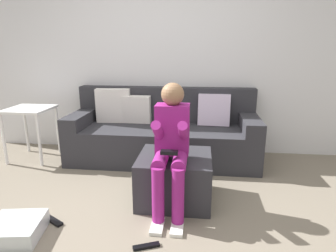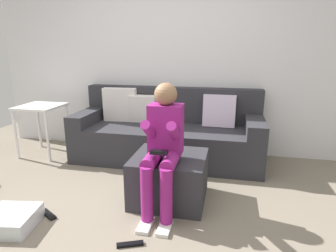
{
  "view_description": "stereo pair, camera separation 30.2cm",
  "coord_description": "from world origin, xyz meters",
  "px_view_note": "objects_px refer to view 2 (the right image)",
  "views": [
    {
      "loc": [
        0.51,
        -1.96,
        1.41
      ],
      "look_at": [
        0.17,
        1.04,
        0.59
      ],
      "focal_mm": 30.98,
      "sensor_mm": 36.0,
      "label": 1
    },
    {
      "loc": [
        0.81,
        -1.91,
        1.41
      ],
      "look_at": [
        0.17,
        1.04,
        0.59
      ],
      "focal_mm": 30.98,
      "sensor_mm": 36.0,
      "label": 2
    }
  ],
  "objects_px": {
    "remote_near_ottoman": "(130,244)",
    "side_table": "(41,114)",
    "person_seated": "(163,143)",
    "ottoman": "(169,178)",
    "storage_bin": "(11,220)",
    "remote_by_storage_bin": "(48,214)",
    "couch_sectional": "(167,134)"
  },
  "relations": [
    {
      "from": "ottoman",
      "to": "remote_near_ottoman",
      "type": "xyz_separation_m",
      "value": [
        -0.14,
        -0.73,
        -0.21
      ]
    },
    {
      "from": "side_table",
      "to": "remote_near_ottoman",
      "type": "distance_m",
      "value": 2.46
    },
    {
      "from": "remote_near_ottoman",
      "to": "remote_by_storage_bin",
      "type": "height_order",
      "value": "same"
    },
    {
      "from": "person_seated",
      "to": "ottoman",
      "type": "bearing_deg",
      "value": 85.09
    },
    {
      "from": "storage_bin",
      "to": "side_table",
      "type": "distance_m",
      "value": 1.83
    },
    {
      "from": "ottoman",
      "to": "storage_bin",
      "type": "distance_m",
      "value": 1.37
    },
    {
      "from": "side_table",
      "to": "ottoman",
      "type": "bearing_deg",
      "value": -24.07
    },
    {
      "from": "person_seated",
      "to": "remote_near_ottoman",
      "type": "bearing_deg",
      "value": -102.96
    },
    {
      "from": "remote_near_ottoman",
      "to": "storage_bin",
      "type": "bearing_deg",
      "value": 156.89
    },
    {
      "from": "couch_sectional",
      "to": "remote_by_storage_bin",
      "type": "xyz_separation_m",
      "value": [
        -0.72,
        -1.56,
        -0.32
      ]
    },
    {
      "from": "side_table",
      "to": "remote_near_ottoman",
      "type": "xyz_separation_m",
      "value": [
        1.79,
        -1.59,
        -0.55
      ]
    },
    {
      "from": "person_seated",
      "to": "storage_bin",
      "type": "distance_m",
      "value": 1.38
    },
    {
      "from": "storage_bin",
      "to": "remote_near_ottoman",
      "type": "height_order",
      "value": "storage_bin"
    },
    {
      "from": "storage_bin",
      "to": "remote_near_ottoman",
      "type": "bearing_deg",
      "value": -0.86
    },
    {
      "from": "storage_bin",
      "to": "couch_sectional",
      "type": "bearing_deg",
      "value": 62.8
    },
    {
      "from": "couch_sectional",
      "to": "person_seated",
      "type": "bearing_deg",
      "value": -79.4
    },
    {
      "from": "side_table",
      "to": "remote_by_storage_bin",
      "type": "relative_size",
      "value": 3.39
    },
    {
      "from": "ottoman",
      "to": "remote_near_ottoman",
      "type": "height_order",
      "value": "ottoman"
    },
    {
      "from": "couch_sectional",
      "to": "storage_bin",
      "type": "relative_size",
      "value": 6.21
    },
    {
      "from": "couch_sectional",
      "to": "ottoman",
      "type": "xyz_separation_m",
      "value": [
        0.25,
        -1.05,
        -0.11
      ]
    },
    {
      "from": "remote_by_storage_bin",
      "to": "side_table",
      "type": "bearing_deg",
      "value": 155.82
    },
    {
      "from": "ottoman",
      "to": "remote_near_ottoman",
      "type": "distance_m",
      "value": 0.77
    },
    {
      "from": "couch_sectional",
      "to": "storage_bin",
      "type": "xyz_separation_m",
      "value": [
        -0.91,
        -1.77,
        -0.27
      ]
    },
    {
      "from": "remote_near_ottoman",
      "to": "side_table",
      "type": "bearing_deg",
      "value": 116.12
    },
    {
      "from": "person_seated",
      "to": "storage_bin",
      "type": "relative_size",
      "value": 2.97
    },
    {
      "from": "side_table",
      "to": "remote_by_storage_bin",
      "type": "height_order",
      "value": "side_table"
    },
    {
      "from": "side_table",
      "to": "couch_sectional",
      "type": "bearing_deg",
      "value": 6.42
    },
    {
      "from": "couch_sectional",
      "to": "person_seated",
      "type": "height_order",
      "value": "person_seated"
    },
    {
      "from": "remote_by_storage_bin",
      "to": "person_seated",
      "type": "bearing_deg",
      "value": 48.95
    },
    {
      "from": "couch_sectional",
      "to": "storage_bin",
      "type": "height_order",
      "value": "couch_sectional"
    },
    {
      "from": "couch_sectional",
      "to": "remote_near_ottoman",
      "type": "relative_size",
      "value": 11.94
    },
    {
      "from": "side_table",
      "to": "remote_by_storage_bin",
      "type": "bearing_deg",
      "value": -54.73
    }
  ]
}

